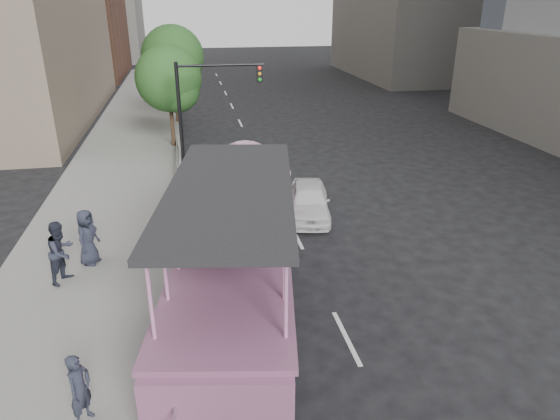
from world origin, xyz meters
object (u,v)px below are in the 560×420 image
(pedestrian_mid, at_px, (61,252))
(duck_boat, at_px, (237,246))
(traffic_signal, at_px, (204,98))
(pedestrian_far, at_px, (87,237))
(parking_sign, at_px, (183,201))
(pedestrian_near, at_px, (80,389))
(street_tree_near, at_px, (170,81))
(street_tree_far, at_px, (174,59))
(car, at_px, (309,200))

(pedestrian_mid, bearing_deg, duck_boat, -73.47)
(traffic_signal, bearing_deg, duck_boat, -88.59)
(pedestrian_far, distance_m, parking_sign, 3.17)
(pedestrian_near, distance_m, pedestrian_mid, 5.79)
(street_tree_near, distance_m, street_tree_far, 6.02)
(car, bearing_deg, pedestrian_near, -113.88)
(pedestrian_far, xyz_separation_m, traffic_signal, (4.11, 9.82, 2.32))
(pedestrian_near, relative_size, pedestrian_far, 0.87)
(pedestrian_far, bearing_deg, car, -46.91)
(car, bearing_deg, parking_sign, -146.67)
(duck_boat, bearing_deg, car, 55.94)
(pedestrian_near, bearing_deg, pedestrian_far, 32.34)
(pedestrian_mid, xyz_separation_m, street_tree_near, (3.05, 14.23, 2.59))
(pedestrian_near, bearing_deg, traffic_signal, 13.53)
(traffic_signal, bearing_deg, pedestrian_mid, -113.30)
(parking_sign, relative_size, street_tree_far, 0.43)
(street_tree_far, bearing_deg, pedestrian_near, -94.01)
(street_tree_near, relative_size, street_tree_far, 0.89)
(pedestrian_near, relative_size, pedestrian_mid, 0.82)
(pedestrian_near, bearing_deg, parking_sign, 9.61)
(pedestrian_mid, height_order, pedestrian_far, pedestrian_mid)
(car, height_order, pedestrian_far, pedestrian_far)
(car, xyz_separation_m, pedestrian_near, (-6.77, -9.52, 0.41))
(street_tree_near, bearing_deg, traffic_signal, -65.02)
(pedestrian_near, xyz_separation_m, street_tree_near, (1.61, 19.84, 2.75))
(pedestrian_near, height_order, pedestrian_far, pedestrian_far)
(pedestrian_far, bearing_deg, street_tree_near, 11.39)
(pedestrian_far, relative_size, street_tree_far, 0.27)
(duck_boat, distance_m, pedestrian_near, 5.85)
(pedestrian_near, height_order, street_tree_near, street_tree_near)
(pedestrian_far, height_order, street_tree_near, street_tree_near)
(duck_boat, xyz_separation_m, pedestrian_mid, (-4.94, 0.93, -0.18))
(car, relative_size, pedestrian_near, 2.52)
(duck_boat, height_order, car, duck_boat)
(parking_sign, distance_m, street_tree_near, 12.39)
(pedestrian_far, distance_m, traffic_signal, 10.90)
(traffic_signal, xyz_separation_m, street_tree_far, (-1.40, 9.43, 0.81))
(parking_sign, distance_m, street_tree_far, 18.38)
(car, bearing_deg, duck_boat, -112.52)
(car, height_order, street_tree_near, street_tree_near)
(pedestrian_near, xyz_separation_m, parking_sign, (2.04, 7.63, 0.68))
(pedestrian_far, height_order, parking_sign, parking_sign)
(street_tree_far, bearing_deg, pedestrian_mid, -99.14)
(street_tree_near, bearing_deg, pedestrian_far, -100.72)
(duck_boat, distance_m, car, 5.90)
(duck_boat, bearing_deg, pedestrian_near, -126.78)
(parking_sign, bearing_deg, pedestrian_mid, -149.83)
(duck_boat, relative_size, car, 3.04)
(pedestrian_mid, height_order, parking_sign, parking_sign)
(pedestrian_mid, bearing_deg, pedestrian_near, -138.42)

